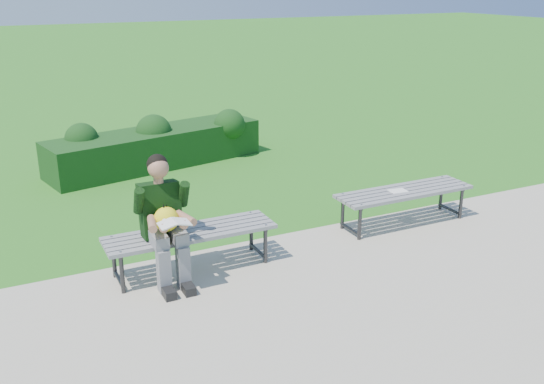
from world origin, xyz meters
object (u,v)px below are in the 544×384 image
object	(u,v)px
bench_right	(404,194)
paper_sheet	(398,191)
hedge	(157,145)
bench_left	(191,236)
seated_boy	(164,217)

from	to	relation	value
bench_right	paper_sheet	world-z (taller)	bench_right
hedge	bench_left	size ratio (longest dim) A/B	2.07
hedge	bench_right	distance (m)	4.46
hedge	paper_sheet	world-z (taller)	hedge
hedge	seated_boy	world-z (taller)	seated_boy
paper_sheet	seated_boy	bearing A→B (deg)	-176.73
bench_right	seated_boy	bearing A→B (deg)	-176.83
hedge	paper_sheet	distance (m)	4.41
bench_left	paper_sheet	bearing A→B (deg)	1.62
bench_left	hedge	bearing A→B (deg)	79.29
bench_left	paper_sheet	world-z (taller)	bench_left
hedge	seated_boy	xyz separation A→B (m)	(-1.06, -4.12, 0.36)
bench_right	bench_left	bearing A→B (deg)	-178.43
hedge	bench_right	bearing A→B (deg)	-62.22
bench_left	seated_boy	distance (m)	0.43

